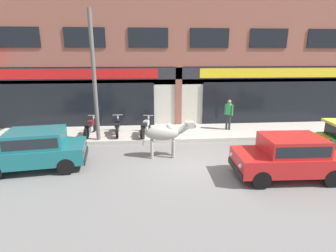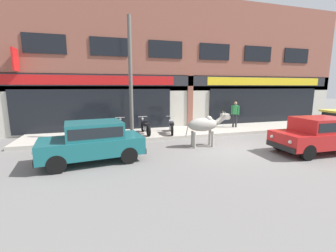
{
  "view_description": "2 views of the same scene",
  "coord_description": "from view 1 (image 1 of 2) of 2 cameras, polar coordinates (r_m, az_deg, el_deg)",
  "views": [
    {
      "loc": [
        -1.75,
        -9.47,
        4.09
      ],
      "look_at": [
        -0.91,
        1.0,
        1.18
      ],
      "focal_mm": 28.0,
      "sensor_mm": 36.0,
      "label": 1
    },
    {
      "loc": [
        -5.45,
        -8.49,
        2.68
      ],
      "look_at": [
        -2.66,
        1.0,
        0.95
      ],
      "focal_mm": 24.0,
      "sensor_mm": 36.0,
      "label": 2
    }
  ],
  "objects": [
    {
      "name": "cow",
      "position": [
        10.5,
        -0.66,
        -1.6
      ],
      "size": [
        2.15,
        0.55,
        1.61
      ],
      "color": "#9E998E",
      "rests_on": "ground"
    },
    {
      "name": "sidewalk",
      "position": [
        13.78,
        2.92,
        -1.42
      ],
      "size": [
        19.0,
        2.8,
        0.17
      ],
      "primitive_type": "cube",
      "color": "#B7AFA3",
      "rests_on": "ground"
    },
    {
      "name": "motorcycle_1",
      "position": [
        13.29,
        -10.92,
        -0.19
      ],
      "size": [
        0.52,
        1.81,
        0.88
      ],
      "color": "black",
      "rests_on": "sidewalk"
    },
    {
      "name": "car_1",
      "position": [
        9.7,
        24.84,
        -5.74
      ],
      "size": [
        3.65,
        1.7,
        1.46
      ],
      "color": "black",
      "rests_on": "ground"
    },
    {
      "name": "motorcycle_0",
      "position": [
        13.51,
        -16.56,
        -0.3
      ],
      "size": [
        0.52,
        1.81,
        0.88
      ],
      "color": "black",
      "rests_on": "sidewalk"
    },
    {
      "name": "ground_plane",
      "position": [
        10.46,
        5.47,
        -7.6
      ],
      "size": [
        90.0,
        90.0,
        0.0
      ],
      "primitive_type": "plane",
      "color": "slate"
    },
    {
      "name": "pedestrian",
      "position": [
        14.15,
        13.1,
        3.13
      ],
      "size": [
        0.34,
        0.41,
        1.6
      ],
      "color": "#2D2D33",
      "rests_on": "sidewalk"
    },
    {
      "name": "shop_building",
      "position": [
        14.83,
        2.25,
        14.56
      ],
      "size": [
        23.0,
        1.4,
        8.14
      ],
      "color": "#8E5142",
      "rests_on": "ground"
    },
    {
      "name": "car_0",
      "position": [
        10.6,
        -26.94,
        -4.25
      ],
      "size": [
        3.75,
        2.05,
        1.46
      ],
      "color": "black",
      "rests_on": "ground"
    },
    {
      "name": "motorcycle_2",
      "position": [
        13.0,
        -4.9,
        -0.32
      ],
      "size": [
        0.68,
        1.78,
        0.88
      ],
      "color": "black",
      "rests_on": "sidewalk"
    },
    {
      "name": "utility_pole",
      "position": [
        12.23,
        -15.78,
        10.06
      ],
      "size": [
        0.18,
        0.18,
        5.76
      ],
      "primitive_type": "cylinder",
      "color": "#595651",
      "rests_on": "sidewalk"
    }
  ]
}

